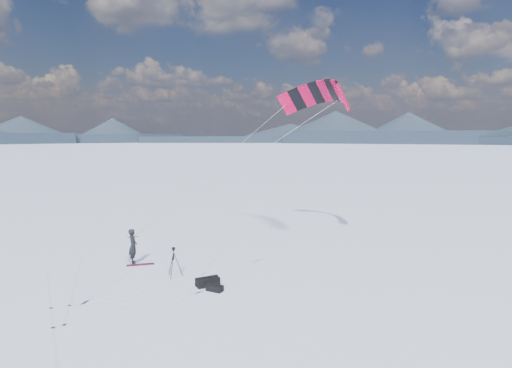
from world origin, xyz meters
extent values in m
plane|color=white|center=(0.00, 0.00, 0.00)|extent=(1800.00, 1800.00, 0.00)
cube|color=black|center=(160.00, 277.13, 3.13)|extent=(152.40, 113.97, 6.27)
cone|color=black|center=(160.00, 277.13, 6.27)|extent=(87.43, 87.43, 8.00)
cube|color=black|center=(55.57, 315.14, 3.13)|extent=(155.54, 70.36, 6.27)
cone|color=black|center=(55.57, 315.14, 6.27)|extent=(74.14, 74.14, 8.00)
cube|color=black|center=(-55.57, 315.14, 3.13)|extent=(155.54, 70.36, 6.27)
cone|color=black|center=(-55.57, 315.14, 6.27)|extent=(74.14, 74.14, 8.00)
cube|color=silver|center=(-3.30, -1.70, 0.00)|extent=(3.52, 7.29, 0.01)
cube|color=silver|center=(-1.60, 0.60, 0.00)|extent=(6.45, 7.79, 0.01)
cube|color=silver|center=(0.10, 2.90, 0.00)|extent=(11.66, 3.07, 0.01)
cube|color=silver|center=(1.80, -2.80, 0.00)|extent=(1.27, 5.91, 0.01)
cube|color=silver|center=(3.50, -0.50, 0.00)|extent=(6.52, 4.83, 0.01)
cube|color=silver|center=(5.20, 1.80, 0.00)|extent=(8.85, 4.87, 0.01)
cube|color=silver|center=(-4.10, -3.90, 0.00)|extent=(0.79, 11.99, 0.01)
imported|color=black|center=(-0.83, 3.96, 0.00)|extent=(0.48, 0.68, 1.74)
cube|color=maroon|center=(-0.48, 3.60, 0.02)|extent=(1.34, 0.32, 0.04)
cylinder|color=black|center=(1.30, 1.51, 0.57)|extent=(0.42, 0.07, 1.15)
cylinder|color=black|center=(0.99, 1.65, 0.57)|extent=(0.27, 0.35, 1.15)
cylinder|color=black|center=(1.03, 1.32, 0.57)|extent=(0.20, 0.39, 1.15)
cylinder|color=black|center=(1.10, 1.49, 0.96)|extent=(0.04, 0.04, 0.38)
cube|color=black|center=(1.10, 1.49, 1.20)|extent=(0.08, 0.08, 0.05)
cube|color=black|center=(1.10, 1.49, 1.30)|extent=(0.15, 0.11, 0.11)
cylinder|color=black|center=(1.10, 1.59, 1.30)|extent=(0.08, 0.11, 0.08)
cube|color=black|center=(2.47, -0.02, 0.18)|extent=(1.05, 0.70, 0.36)
cylinder|color=black|center=(2.47, -0.02, 0.39)|extent=(0.91, 0.34, 0.09)
cube|color=black|center=(2.69, -0.67, 0.13)|extent=(0.74, 0.70, 0.26)
cylinder|color=black|center=(2.69, -0.67, 0.28)|extent=(0.55, 0.48, 0.08)
cube|color=#D3053A|center=(10.19, 4.16, 8.36)|extent=(1.12, 0.93, 1.54)
cube|color=black|center=(10.41, 4.83, 8.61)|extent=(1.01, 0.98, 1.48)
cube|color=#D3053A|center=(10.50, 5.56, 8.80)|extent=(0.88, 0.99, 1.41)
cube|color=black|center=(10.47, 6.33, 8.92)|extent=(0.94, 0.99, 1.34)
cube|color=#D3053A|center=(10.31, 7.10, 8.96)|extent=(1.06, 0.99, 1.26)
cube|color=black|center=(10.04, 7.83, 8.92)|extent=(1.16, 0.96, 1.34)
cube|color=#D3053A|center=(9.67, 8.50, 8.80)|extent=(1.26, 0.91, 1.41)
cube|color=black|center=(9.21, 9.08, 8.61)|extent=(1.33, 0.83, 1.48)
cube|color=#D3053A|center=(8.68, 9.54, 8.36)|extent=(1.39, 0.72, 1.54)
cylinder|color=gray|center=(4.68, 4.06, 4.85)|extent=(11.03, 0.22, 7.05)
cylinder|color=gray|center=(3.92, 6.75, 4.85)|extent=(9.53, 5.61, 7.05)
cylinder|color=black|center=(-0.83, 3.96, 1.33)|extent=(0.54, 0.18, 0.03)
camera|label=1|loc=(0.83, -17.51, 6.38)|focal=30.00mm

